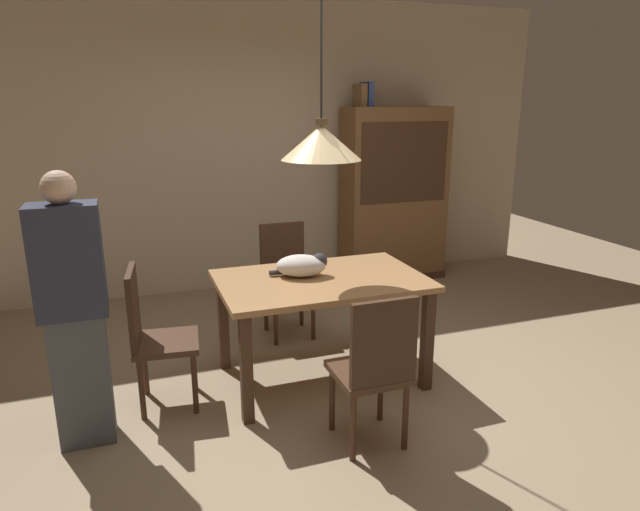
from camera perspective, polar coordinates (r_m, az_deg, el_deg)
name	(u,v)px	position (r m, az deg, el deg)	size (l,w,h in m)	color
ground	(355,400)	(3.84, 3.61, -14.51)	(10.00, 10.00, 0.00)	#998466
back_wall	(256,147)	(5.86, -6.54, 10.92)	(6.40, 0.10, 2.90)	beige
dining_table	(321,292)	(3.86, 0.13, -3.72)	(1.40, 0.90, 0.75)	#A87A4C
chair_near_front	(375,365)	(3.16, 5.61, -11.07)	(0.40, 0.40, 0.93)	#472D1E
chair_left_side	(153,332)	(3.71, -16.67, -7.48)	(0.44, 0.44, 0.93)	#472D1E
chair_far_back	(286,274)	(4.69, -3.50, -1.93)	(0.40, 0.40, 0.93)	#472D1E
cat_sleeping	(303,265)	(3.84, -1.79, -1.00)	(0.40, 0.31, 0.16)	silver
pendant_lamp	(321,142)	(3.64, 0.14, 11.48)	(0.52, 0.52, 1.30)	beige
hutch_bookcase	(393,198)	(6.11, 7.49, 5.78)	(1.12, 0.45, 1.85)	brown
book_brown_thick	(360,95)	(5.85, 4.07, 15.97)	(0.06, 0.24, 0.22)	brown
book_blue_wide	(367,94)	(5.88, 4.77, 16.05)	(0.06, 0.24, 0.24)	#384C93
person_standing	(74,313)	(3.38, -23.74, -5.41)	(0.36, 0.22, 1.58)	#4C515B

